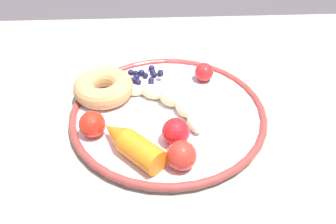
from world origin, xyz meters
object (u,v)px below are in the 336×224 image
Objects in this scene: plate at (168,113)px; tomato_mid at (92,124)px; blueberry_pile at (146,75)px; tomato_near at (182,155)px; tomato_extra at (176,132)px; dining_table at (200,169)px; tomato_far at (204,72)px; donut at (104,87)px; banana at (167,101)px; carrot_orange at (131,144)px.

plate is 0.12m from tomato_mid.
blueberry_pile is 0.22m from tomato_near.
blueberry_pile is 0.16m from tomato_mid.
dining_table is at bearing -131.84° from tomato_extra.
plate is at bearing -12.53° from dining_table.
tomato_far is (-0.18, -0.13, -0.00)m from tomato_mid.
tomato_mid is (0.17, 0.03, 0.15)m from dining_table.
plate is 0.07m from tomato_extra.
tomato_near is (-0.05, 0.21, 0.01)m from blueberry_pile.
blueberry_pile reaches higher than plate.
tomato_far is at bearing -96.00° from dining_table.
donut is 0.20m from tomato_near.
blueberry_pile is at bearing -70.34° from plate.
donut is (0.11, -0.05, 0.02)m from plate.
dining_table is at bearing -113.97° from tomato_near.
blueberry_pile is (0.03, -0.08, -0.01)m from banana.
carrot_orange is 0.19m from blueberry_pile.
tomato_mid is (0.08, 0.14, 0.01)m from blueberry_pile.
tomato_extra reaches higher than plate.
tomato_near is at bearing 95.89° from tomato_extra.
tomato_extra is at bearing -84.11° from tomato_near.
dining_table is 0.20m from carrot_orange.
plate is 7.67× the size of tomato_extra.
dining_table is 0.15m from banana.
blueberry_pile is at bearing -118.76° from tomato_mid.
tomato_far is at bearing -167.43° from donut.
carrot_orange reaches higher than plate.
banana reaches higher than plate.
tomato_near is 1.04× the size of tomato_mid.
tomato_near is 0.21m from tomato_far.
donut is 0.09m from blueberry_pile.
tomato_far is (-0.10, 0.01, 0.01)m from blueberry_pile.
donut is 0.09m from tomato_mid.
tomato_extra is at bearing -163.68° from carrot_orange.
blueberry_pile is at bearing -67.66° from banana.
blueberry_pile is (-0.07, -0.05, -0.01)m from donut.
carrot_orange is (0.06, 0.09, 0.02)m from plate.
plate is at bearing 51.76° from tomato_far.
tomato_mid is at bearing 11.00° from dining_table.
carrot_orange is at bearing -21.85° from tomato_near.
tomato_mid is (0.01, 0.09, 0.00)m from donut.
dining_table is 22.42× the size of tomato_extra.
carrot_orange is 2.52× the size of tomato_near.
donut reaches higher than plate.
plate is at bearing 92.24° from banana.
tomato_near is (-0.01, 0.12, 0.02)m from plate.
blueberry_pile is (0.09, -0.11, 0.13)m from dining_table.
tomato_far is at bearing -133.47° from banana.
banana is (0.06, -0.03, 0.14)m from dining_table.
banana is 0.09m from blueberry_pile.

